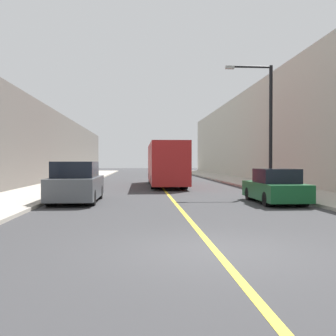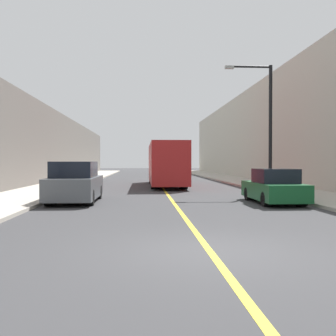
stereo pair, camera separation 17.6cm
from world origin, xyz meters
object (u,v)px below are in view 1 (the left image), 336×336
(bus, at_px, (166,163))
(car_right_near, at_px, (275,188))
(street_lamp_right, at_px, (266,119))
(parked_suv_left, at_px, (76,183))

(bus, bearing_deg, car_right_near, -72.30)
(bus, xyz_separation_m, street_lamp_right, (5.32, -7.61, 2.60))
(parked_suv_left, relative_size, street_lamp_right, 0.67)
(car_right_near, distance_m, street_lamp_right, 6.38)
(bus, xyz_separation_m, parked_suv_left, (-4.84, -11.72, -0.84))
(street_lamp_right, bearing_deg, car_right_near, -103.86)
(car_right_near, relative_size, street_lamp_right, 0.60)
(bus, distance_m, street_lamp_right, 9.64)
(bus, relative_size, car_right_near, 2.66)
(street_lamp_right, bearing_deg, bus, 124.95)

